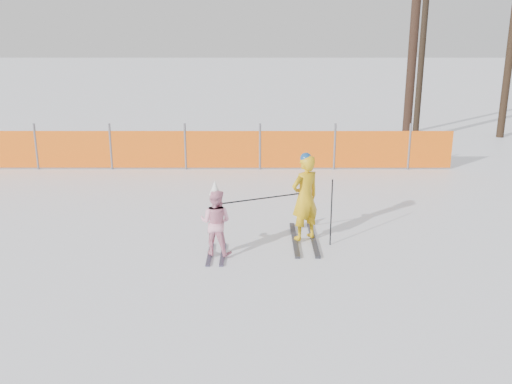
% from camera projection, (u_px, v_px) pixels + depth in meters
% --- Properties ---
extents(ground, '(120.00, 120.00, 0.00)m').
position_uv_depth(ground, '(256.00, 257.00, 9.60)').
color(ground, white).
rests_on(ground, ground).
extents(adult, '(0.68, 1.68, 1.63)m').
position_uv_depth(adult, '(305.00, 198.00, 10.11)').
color(adult, black).
rests_on(adult, ground).
extents(child, '(0.64, 0.98, 1.32)m').
position_uv_depth(child, '(216.00, 222.00, 9.51)').
color(child, black).
rests_on(child, ground).
extents(ski_poles, '(1.90, 0.61, 1.20)m').
position_uv_depth(ski_poles, '(294.00, 205.00, 9.86)').
color(ski_poles, black).
rests_on(ski_poles, ground).
extents(safety_fence, '(17.18, 0.06, 1.25)m').
position_uv_depth(safety_fence, '(130.00, 149.00, 15.27)').
color(safety_fence, '#595960').
rests_on(safety_fence, ground).
extents(tree_trunks, '(3.73, 2.18, 6.39)m').
position_uv_depth(tree_trunks, '(448.00, 48.00, 18.88)').
color(tree_trunks, black).
rests_on(tree_trunks, ground).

